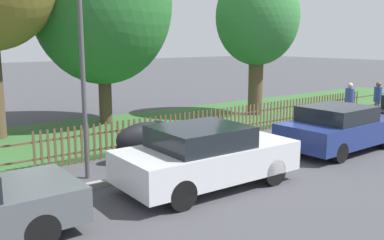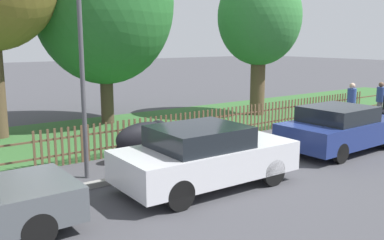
# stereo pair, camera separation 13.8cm
# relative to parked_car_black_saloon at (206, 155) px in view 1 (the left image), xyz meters

# --- Properties ---
(ground_plane) EXTENTS (120.00, 120.00, 0.00)m
(ground_plane) POSITION_rel_parked_car_black_saloon_xyz_m (4.46, 1.36, -0.73)
(ground_plane) COLOR #424247
(kerb_stone) EXTENTS (35.54, 0.20, 0.12)m
(kerb_stone) POSITION_rel_parked_car_black_saloon_xyz_m (4.46, 1.46, -0.67)
(kerb_stone) COLOR gray
(kerb_stone) RESTS_ON ground
(grass_strip) EXTENTS (35.54, 6.30, 0.01)m
(grass_strip) POSITION_rel_parked_car_black_saloon_xyz_m (4.46, 6.71, -0.73)
(grass_strip) COLOR #33602D
(grass_strip) RESTS_ON ground
(park_fence) EXTENTS (35.54, 0.05, 1.04)m
(park_fence) POSITION_rel_parked_car_black_saloon_xyz_m (4.46, 3.58, -0.21)
(park_fence) COLOR brown
(park_fence) RESTS_ON ground
(parked_car_black_saloon) EXTENTS (4.19, 1.96, 1.43)m
(parked_car_black_saloon) POSITION_rel_parked_car_black_saloon_xyz_m (0.00, 0.00, 0.00)
(parked_car_black_saloon) COLOR silver
(parked_car_black_saloon) RESTS_ON ground
(parked_car_navy_estate) EXTENTS (4.09, 1.96, 1.37)m
(parked_car_navy_estate) POSITION_rel_parked_car_black_saloon_xyz_m (5.34, 0.17, -0.04)
(parked_car_navy_estate) COLOR navy
(parked_car_navy_estate) RESTS_ON ground
(covered_motorcycle) EXTENTS (1.91, 0.93, 1.10)m
(covered_motorcycle) POSITION_rel_parked_car_black_saloon_xyz_m (0.05, 2.62, -0.06)
(covered_motorcycle) COLOR black
(covered_motorcycle) RESTS_ON ground
(tree_behind_motorcycle) EXTENTS (5.42, 5.42, 7.84)m
(tree_behind_motorcycle) POSITION_rel_parked_car_black_saloon_xyz_m (1.55, 8.35, 3.97)
(tree_behind_motorcycle) COLOR #473828
(tree_behind_motorcycle) RESTS_ON ground
(tree_mid_park) EXTENTS (3.65, 3.65, 6.42)m
(tree_mid_park) POSITION_rel_parked_car_black_saloon_xyz_m (7.90, 6.26, 3.52)
(tree_mid_park) COLOR brown
(tree_mid_park) RESTS_ON ground
(pedestrian_near_fence) EXTENTS (0.39, 0.38, 1.68)m
(pedestrian_near_fence) POSITION_rel_parked_car_black_saloon_xyz_m (9.10, 2.29, 0.21)
(pedestrian_near_fence) COLOR #7F6B51
(pedestrian_near_fence) RESTS_ON ground
(pedestrian_by_lamp) EXTENTS (0.38, 0.38, 1.60)m
(pedestrian_by_lamp) POSITION_rel_parked_car_black_saloon_xyz_m (11.07, 2.23, 0.17)
(pedestrian_by_lamp) COLOR slate
(pedestrian_by_lamp) RESTS_ON ground
(street_lamp) EXTENTS (0.20, 0.79, 6.59)m
(street_lamp) POSITION_rel_parked_car_black_saloon_xyz_m (-1.93, 2.11, 3.33)
(street_lamp) COLOR #47474C
(street_lamp) RESTS_ON ground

